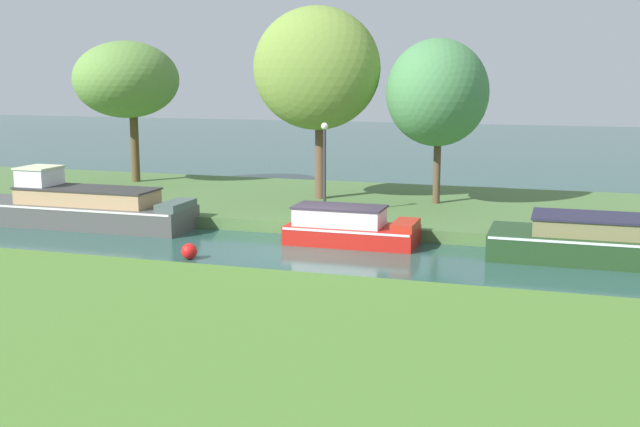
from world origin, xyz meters
name	(u,v)px	position (x,y,z in m)	size (l,w,h in m)	color
ground_plane	(310,250)	(0.00, 0.00, 0.00)	(120.00, 120.00, 0.00)	#295048
riverbank_far	(367,206)	(0.00, 7.00, 0.20)	(72.00, 10.00, 0.40)	#4D703B
riverbank_near	(164,340)	(0.00, -9.00, 0.20)	(72.00, 10.00, 0.40)	#4E7C2F
slate_barge	(78,208)	(-8.88, 1.20, 0.63)	(8.50, 2.08, 2.01)	#4B4C4A
red_narrowboat	(350,228)	(0.89, 1.20, 0.50)	(4.03, 1.75, 1.17)	red
forest_cruiser	(586,241)	(7.82, 1.20, 0.54)	(5.27, 2.42, 1.28)	#203F1E
willow_tree_left	(127,80)	(-11.24, 8.65, 4.91)	(4.47, 4.79, 6.19)	brown
willow_tree_centre	(316,69)	(-1.89, 6.50, 5.36)	(4.86, 3.45, 7.28)	brown
willow_tree_right	(438,93)	(2.60, 6.93, 4.51)	(3.70, 4.40, 6.06)	brown
lamp_post	(325,158)	(-0.68, 3.63, 2.37)	(0.24, 0.24, 3.17)	#333338
mooring_post_near	(150,200)	(-6.71, 2.36, 0.81)	(0.18, 0.18, 0.81)	#4E2F23
channel_buoy	(189,251)	(-2.93, -2.14, 0.23)	(0.46, 0.46, 0.46)	red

